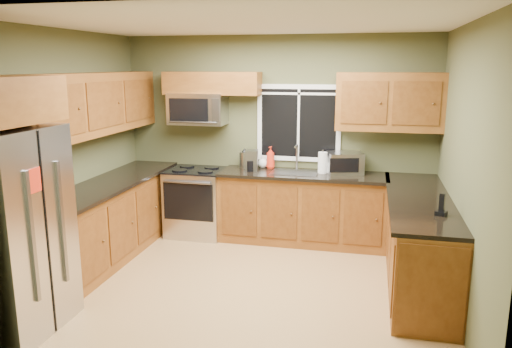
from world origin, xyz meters
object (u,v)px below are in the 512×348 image
at_px(coffee_maker, 251,161).
at_px(soap_bottle_c, 263,162).
at_px(refrigerator, 10,232).
at_px(kettle, 245,159).
at_px(cordless_phone, 441,209).
at_px(soap_bottle_a, 270,157).
at_px(toaster_oven, 345,163).
at_px(range, 197,202).
at_px(microwave, 198,109).
at_px(soap_bottle_b, 326,165).
at_px(paper_towel_roll, 323,163).

distance_m(coffee_maker, soap_bottle_c, 0.23).
bearing_deg(refrigerator, kettle, 65.76).
relative_size(soap_bottle_c, cordless_phone, 0.82).
bearing_deg(soap_bottle_a, coffee_maker, -140.05).
bearing_deg(kettle, cordless_phone, -36.62).
height_order(toaster_oven, kettle, toaster_oven).
distance_m(range, toaster_oven, 2.08).
relative_size(microwave, toaster_oven, 1.51).
bearing_deg(kettle, refrigerator, -114.24).
distance_m(toaster_oven, soap_bottle_c, 1.11).
bearing_deg(soap_bottle_b, microwave, 179.56).
distance_m(refrigerator, coffee_maker, 3.16).
relative_size(refrigerator, microwave, 2.37).
xyz_separation_m(paper_towel_roll, soap_bottle_b, (0.04, 0.05, -0.04)).
bearing_deg(paper_towel_roll, microwave, 177.73).
bearing_deg(coffee_maker, kettle, 130.81).
height_order(range, microwave, microwave).
height_order(refrigerator, microwave, microwave).
bearing_deg(toaster_oven, coffee_maker, -175.41).
bearing_deg(coffee_maker, soap_bottle_a, 39.95).
bearing_deg(paper_towel_roll, kettle, 174.01).
bearing_deg(range, coffee_maker, 2.12).
bearing_deg(refrigerator, cordless_phone, 18.46).
bearing_deg(kettle, microwave, -176.04).
relative_size(toaster_oven, paper_towel_roll, 1.66).
bearing_deg(soap_bottle_b, cordless_phone, -53.95).
relative_size(microwave, soap_bottle_c, 4.44).
bearing_deg(microwave, kettle, 3.96).
height_order(coffee_maker, paper_towel_roll, paper_towel_roll).
xyz_separation_m(refrigerator, paper_towel_roll, (2.40, 2.84, 0.18)).
distance_m(range, coffee_maker, 0.98).
distance_m(paper_towel_roll, soap_bottle_a, 0.73).
distance_m(microwave, coffee_maker, 1.02).
relative_size(soap_bottle_a, soap_bottle_b, 1.48).
bearing_deg(cordless_phone, paper_towel_roll, 127.94).
height_order(range, kettle, kettle).
bearing_deg(kettle, range, -164.25).
bearing_deg(coffee_maker, microwave, 172.05).
height_order(refrigerator, range, refrigerator).
bearing_deg(range, soap_bottle_c, 14.67).
relative_size(coffee_maker, soap_bottle_c, 1.58).
relative_size(toaster_oven, soap_bottle_c, 2.94).
bearing_deg(refrigerator, range, 76.03).
xyz_separation_m(range, kettle, (0.64, 0.18, 0.59)).
height_order(coffee_maker, kettle, coffee_maker).
bearing_deg(kettle, paper_towel_roll, -5.99).
distance_m(toaster_oven, kettle, 1.35).
bearing_deg(soap_bottle_c, toaster_oven, -5.36).
bearing_deg(soap_bottle_a, kettle, -174.67).
bearing_deg(range, toaster_oven, 3.63).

